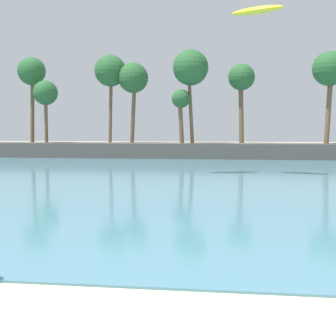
# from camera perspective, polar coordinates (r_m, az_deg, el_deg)

# --- Properties ---
(sea) EXTENTS (220.00, 86.30, 0.06)m
(sea) POSITION_cam_1_polar(r_m,az_deg,el_deg) (53.12, 3.19, 1.01)
(sea) COLOR teal
(sea) RESTS_ON ground
(palm_headland) EXTENTS (109.94, 6.24, 12.83)m
(palm_headland) POSITION_cam_1_polar(r_m,az_deg,el_deg) (56.21, 3.31, 5.25)
(palm_headland) COLOR #514C47
(palm_headland) RESTS_ON ground
(kite_aloft_drifting_left) EXTENTS (4.07, 2.91, 0.80)m
(kite_aloft_drifting_left) POSITION_cam_1_polar(r_m,az_deg,el_deg) (35.67, 10.65, 18.11)
(kite_aloft_drifting_left) COLOR yellow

